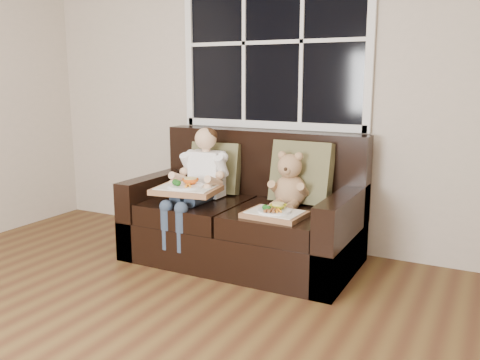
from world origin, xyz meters
The scene contains 9 objects.
room_walls centered at (0.00, 0.00, 1.59)m, with size 4.52×5.02×2.71m.
window_back centered at (0.01, 2.48, 1.65)m, with size 1.62×0.04×1.37m.
loveseat centered at (0.01, 2.02, 0.31)m, with size 1.70×0.92×0.96m.
pillow_left centered at (-0.35, 2.17, 0.65)m, with size 0.42×0.23×0.42m.
pillow_right centered at (0.39, 2.17, 0.68)m, with size 0.47×0.22×0.47m.
child centered at (-0.33, 1.90, 0.64)m, with size 0.37×0.59×0.84m.
teddy_bear centered at (0.35, 2.03, 0.62)m, with size 0.25×0.32×0.42m.
tray_left centered at (-0.33, 1.71, 0.58)m, with size 0.51×0.41×0.10m.
tray_right centered at (0.38, 1.71, 0.48)m, with size 0.41×0.32×0.09m.
Camera 1 is at (1.70, -1.34, 1.37)m, focal length 38.00 mm.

